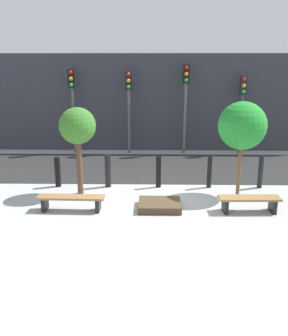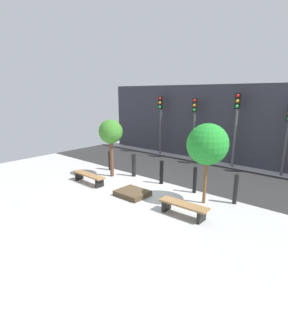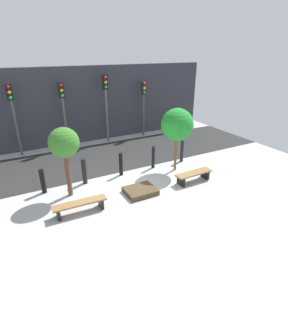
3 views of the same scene
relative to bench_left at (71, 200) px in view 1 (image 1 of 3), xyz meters
name	(u,v)px [view 1 (image 1 of 3)]	position (x,y,z in m)	size (l,w,h in m)	color
ground_plane	(159,200)	(2.45, 0.85, -0.31)	(18.00, 18.00, 0.00)	#AEAEAE
road_strip	(157,167)	(2.45, 4.40, -0.30)	(18.00, 4.18, 0.01)	#282828
building_facade	(157,103)	(2.45, 7.58, 1.85)	(16.20, 0.50, 4.33)	#33333D
bench_left	(71,200)	(0.00, 0.00, 0.00)	(1.86, 0.45, 0.42)	black
bench_right	(249,201)	(4.90, 0.00, 0.00)	(1.68, 0.49, 0.43)	black
planter_bed	(160,205)	(2.45, 0.20, -0.21)	(1.18, 1.00, 0.20)	#483825
tree_behind_left_bench	(78,127)	(0.00, 1.38, 1.79)	(1.11, 1.11, 2.70)	brown
tree_behind_right_bench	(242,126)	(4.90, 1.38, 1.85)	(1.44, 1.44, 2.88)	brown
bollard_far_left	(58,172)	(-0.87, 2.06, 0.19)	(0.19, 0.19, 0.99)	black
bollard_left	(108,171)	(0.79, 2.06, 0.23)	(0.19, 0.19, 1.09)	black
bollard_center	(159,172)	(2.45, 2.06, 0.21)	(0.17, 0.17, 1.04)	black
bollard_right	(209,172)	(4.11, 2.06, 0.22)	(0.15, 0.15, 1.07)	black
bollard_far_right	(261,172)	(5.77, 2.06, 0.24)	(0.16, 0.16, 1.09)	black
traffic_light_west	(72,96)	(-1.24, 6.78, 2.22)	(0.28, 0.27, 3.66)	#4B4B4B
traffic_light_mid_west	(129,97)	(1.22, 6.78, 2.17)	(0.28, 0.27, 3.58)	#535353
traffic_light_mid_east	(186,93)	(3.68, 6.78, 2.34)	(0.28, 0.27, 3.85)	#5A5A5A
traffic_light_east	(242,101)	(6.14, 6.78, 2.04)	(0.28, 0.27, 3.38)	#484848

